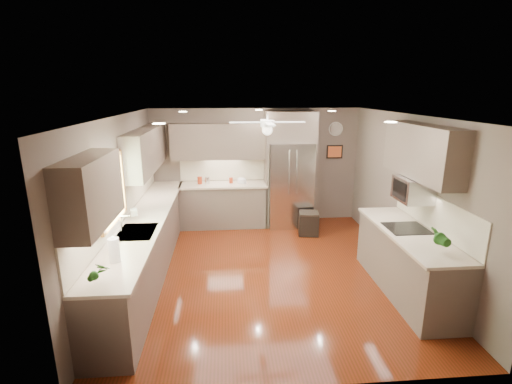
{
  "coord_description": "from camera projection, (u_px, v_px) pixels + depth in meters",
  "views": [
    {
      "loc": [
        -0.65,
        -5.5,
        2.85
      ],
      "look_at": [
        -0.15,
        0.6,
        1.18
      ],
      "focal_mm": 26.0,
      "sensor_mm": 36.0,
      "label": 1
    }
  ],
  "objects": [
    {
      "name": "floor",
      "position": [
        268.0,
        270.0,
        6.09
      ],
      "size": [
        5.0,
        5.0,
        0.0
      ],
      "primitive_type": "plane",
      "color": "#461C09",
      "rests_on": "ground"
    },
    {
      "name": "wall_left",
      "position": [
        121.0,
        201.0,
        5.58
      ],
      "size": [
        0.0,
        5.0,
        5.0
      ],
      "primitive_type": "plane",
      "rotation": [
        1.57,
        0.0,
        1.57
      ],
      "color": "brown",
      "rests_on": "ground"
    },
    {
      "name": "potted_plant_right",
      "position": [
        439.0,
        237.0,
        4.52
      ],
      "size": [
        0.21,
        0.18,
        0.36
      ],
      "primitive_type": "imported",
      "rotation": [
        0.0,
        0.0,
        0.09
      ],
      "color": "#1F5217",
      "rests_on": "right_run"
    },
    {
      "name": "canister_b",
      "position": [
        207.0,
        180.0,
        7.88
      ],
      "size": [
        0.11,
        0.11,
        0.15
      ],
      "primitive_type": "cylinder",
      "rotation": [
        0.0,
        0.0,
        0.24
      ],
      "color": "silver",
      "rests_on": "back_run"
    },
    {
      "name": "wall_right",
      "position": [
        408.0,
        194.0,
        5.94
      ],
      "size": [
        0.0,
        5.0,
        5.0
      ],
      "primitive_type": "plane",
      "rotation": [
        1.57,
        0.0,
        -1.57
      ],
      "color": "brown",
      "rests_on": "ground"
    },
    {
      "name": "canister_a",
      "position": [
        200.0,
        180.0,
        7.85
      ],
      "size": [
        0.12,
        0.12,
        0.16
      ],
      "primitive_type": "cylinder",
      "rotation": [
        0.0,
        0.0,
        -0.26
      ],
      "color": "maroon",
      "rests_on": "back_run"
    },
    {
      "name": "sink",
      "position": [
        137.0,
        234.0,
        5.22
      ],
      "size": [
        0.5,
        0.7,
        0.32
      ],
      "color": "silver",
      "rests_on": "left_run"
    },
    {
      "name": "canister_d",
      "position": [
        231.0,
        180.0,
        7.93
      ],
      "size": [
        0.1,
        0.1,
        0.12
      ],
      "primitive_type": "cylinder",
      "rotation": [
        0.0,
        0.0,
        0.23
      ],
      "color": "maroon",
      "rests_on": "back_run"
    },
    {
      "name": "back_run",
      "position": [
        224.0,
        204.0,
        8.02
      ],
      "size": [
        1.85,
        0.65,
        1.45
      ],
      "color": "brown",
      "rests_on": "ground"
    },
    {
      "name": "ceiling",
      "position": [
        270.0,
        116.0,
        5.43
      ],
      "size": [
        5.0,
        5.0,
        0.0
      ],
      "primitive_type": "plane",
      "rotation": [
        3.14,
        0.0,
        0.0
      ],
      "color": "white",
      "rests_on": "ground"
    },
    {
      "name": "uppers",
      "position": [
        221.0,
        151.0,
        6.22
      ],
      "size": [
        4.5,
        4.7,
        0.95
      ],
      "color": "brown",
      "rests_on": "wall_left"
    },
    {
      "name": "microwave",
      "position": [
        413.0,
        189.0,
        5.33
      ],
      "size": [
        0.43,
        0.55,
        0.34
      ],
      "color": "silver",
      "rests_on": "wall_right"
    },
    {
      "name": "bowl",
      "position": [
        242.0,
        182.0,
        7.9
      ],
      "size": [
        0.25,
        0.25,
        0.05
      ],
      "primitive_type": "imported",
      "rotation": [
        0.0,
        0.0,
        -0.27
      ],
      "color": "tan",
      "rests_on": "back_run"
    },
    {
      "name": "recessed_lights",
      "position": [
        264.0,
        114.0,
        5.81
      ],
      "size": [
        2.84,
        3.14,
        0.01
      ],
      "color": "white",
      "rests_on": "ceiling"
    },
    {
      "name": "framed_print",
      "position": [
        335.0,
        152.0,
        8.2
      ],
      "size": [
        0.36,
        0.03,
        0.3
      ],
      "color": "black",
      "rests_on": "wall_back"
    },
    {
      "name": "paper_towel",
      "position": [
        114.0,
        250.0,
        4.25
      ],
      "size": [
        0.13,
        0.13,
        0.32
      ],
      "color": "white",
      "rests_on": "left_run"
    },
    {
      "name": "left_run",
      "position": [
        147.0,
        243.0,
        5.95
      ],
      "size": [
        0.65,
        4.7,
        1.45
      ],
      "color": "brown",
      "rests_on": "ground"
    },
    {
      "name": "wall_front",
      "position": [
        301.0,
        274.0,
        3.36
      ],
      "size": [
        4.5,
        0.0,
        4.5
      ],
      "primitive_type": "plane",
      "rotation": [
        -1.57,
        0.0,
        0.0
      ],
      "color": "brown",
      "rests_on": "ground"
    },
    {
      "name": "refrigerator",
      "position": [
        290.0,
        172.0,
        7.9
      ],
      "size": [
        1.06,
        0.75,
        2.45
      ],
      "color": "silver",
      "rests_on": "ground"
    },
    {
      "name": "potted_plant_left",
      "position": [
        99.0,
        272.0,
        3.72
      ],
      "size": [
        0.18,
        0.14,
        0.31
      ],
      "primitive_type": "imported",
      "rotation": [
        0.0,
        0.0,
        -0.23
      ],
      "color": "#1F5217",
      "rests_on": "left_run"
    },
    {
      "name": "soap_bottle",
      "position": [
        134.0,
        212.0,
        5.73
      ],
      "size": [
        0.12,
        0.12,
        0.21
      ],
      "primitive_type": "imported",
      "rotation": [
        0.0,
        0.0,
        0.26
      ],
      "color": "white",
      "rests_on": "left_run"
    },
    {
      "name": "window",
      "position": [
        111.0,
        190.0,
        5.02
      ],
      "size": [
        0.05,
        1.12,
        0.92
      ],
      "color": "#BFF2B2",
      "rests_on": "wall_left"
    },
    {
      "name": "wall_clock",
      "position": [
        336.0,
        129.0,
        8.07
      ],
      "size": [
        0.3,
        0.03,
        0.3
      ],
      "color": "white",
      "rests_on": "wall_back"
    },
    {
      "name": "ceiling_fan",
      "position": [
        267.0,
        125.0,
        5.76
      ],
      "size": [
        1.18,
        1.18,
        0.32
      ],
      "color": "white",
      "rests_on": "ceiling"
    },
    {
      "name": "right_run",
      "position": [
        408.0,
        261.0,
        5.34
      ],
      "size": [
        0.7,
        2.2,
        1.45
      ],
      "color": "brown",
      "rests_on": "ground"
    },
    {
      "name": "stool",
      "position": [
        308.0,
        223.0,
        7.57
      ],
      "size": [
        0.44,
        0.44,
        0.47
      ],
      "color": "black",
      "rests_on": "ground"
    },
    {
      "name": "wall_back",
      "position": [
        256.0,
        166.0,
        8.16
      ],
      "size": [
        4.5,
        0.0,
        4.5
      ],
      "primitive_type": "plane",
      "rotation": [
        1.57,
        0.0,
        0.0
      ],
      "color": "brown",
      "rests_on": "ground"
    }
  ]
}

